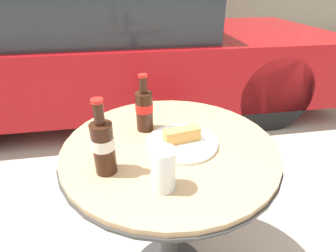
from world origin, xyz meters
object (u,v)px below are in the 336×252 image
(cola_bottle_left, at_px, (103,145))
(parked_car, at_px, (114,51))
(lunch_plate_near, at_px, (182,141))
(bistro_table, at_px, (170,177))
(drinking_glass, at_px, (163,171))
(cola_bottle_right, at_px, (144,109))

(cola_bottle_left, height_order, parked_car, parked_car)
(cola_bottle_left, relative_size, lunch_plate_near, 0.94)
(bistro_table, distance_m, cola_bottle_left, 0.35)
(bistro_table, height_order, cola_bottle_left, cola_bottle_left)
(cola_bottle_left, height_order, drinking_glass, cola_bottle_left)
(drinking_glass, bearing_deg, bistro_table, 75.63)
(parked_car, bearing_deg, lunch_plate_near, -82.65)
(bistro_table, relative_size, drinking_glass, 6.09)
(bistro_table, bearing_deg, parked_car, 96.27)
(cola_bottle_left, bearing_deg, cola_bottle_right, 59.52)
(cola_bottle_right, height_order, drinking_glass, cola_bottle_right)
(cola_bottle_left, distance_m, cola_bottle_right, 0.27)
(bistro_table, bearing_deg, cola_bottle_left, -151.13)
(bistro_table, xyz_separation_m, cola_bottle_right, (-0.08, 0.12, 0.25))
(drinking_glass, height_order, lunch_plate_near, drinking_glass)
(bistro_table, xyz_separation_m, lunch_plate_near, (0.04, -0.01, 0.17))
(drinking_glass, bearing_deg, lunch_plate_near, 64.78)
(bistro_table, relative_size, cola_bottle_right, 3.48)
(cola_bottle_right, relative_size, parked_car, 0.05)
(lunch_plate_near, bearing_deg, parked_car, 97.35)
(drinking_glass, bearing_deg, cola_bottle_right, 93.55)
(bistro_table, distance_m, drinking_glass, 0.31)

